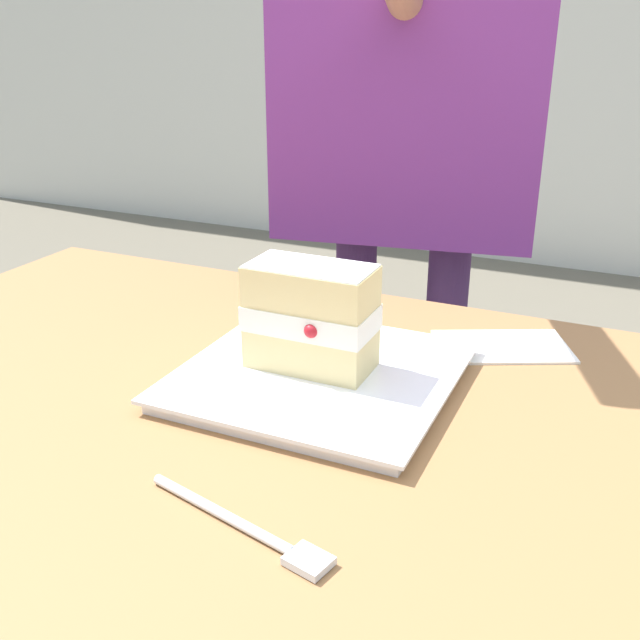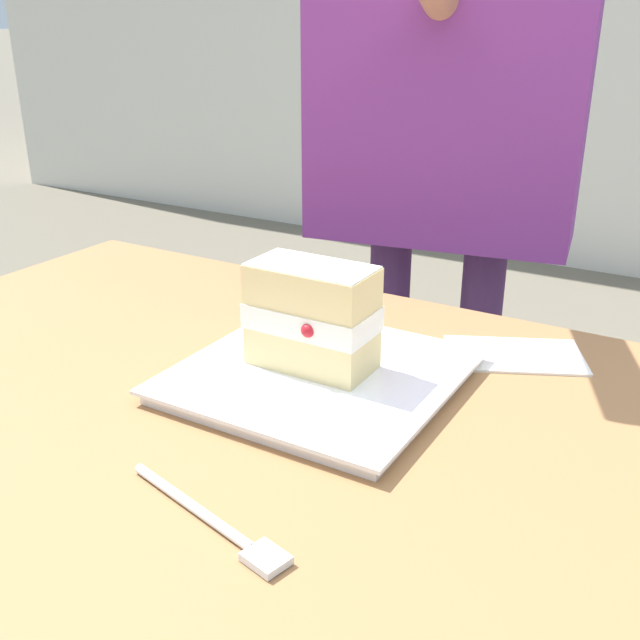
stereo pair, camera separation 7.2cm
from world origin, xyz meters
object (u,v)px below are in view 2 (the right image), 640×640
at_px(dessert_plate, 320,376).
at_px(cake_slice, 312,316).
at_px(dessert_fork, 214,521).
at_px(diner_person, 448,80).
at_px(paper_napkin, 514,355).

relative_size(dessert_plate, cake_slice, 2.10).
distance_m(dessert_fork, diner_person, 0.82).
height_order(dessert_plate, cake_slice, cake_slice).
relative_size(cake_slice, diner_person, 0.08).
bearing_deg(dessert_plate, dessert_fork, -78.34).
height_order(cake_slice, diner_person, diner_person).
height_order(cake_slice, paper_napkin, cake_slice).
relative_size(cake_slice, dessert_fork, 0.75).
relative_size(dessert_plate, diner_person, 0.17).
distance_m(paper_napkin, diner_person, 0.51).
bearing_deg(paper_napkin, dessert_fork, -104.43).
xyz_separation_m(cake_slice, paper_napkin, (0.16, 0.16, -0.07)).
xyz_separation_m(dessert_fork, paper_napkin, (0.10, 0.40, -0.00)).
height_order(paper_napkin, diner_person, diner_person).
bearing_deg(dessert_plate, cake_slice, 160.44).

